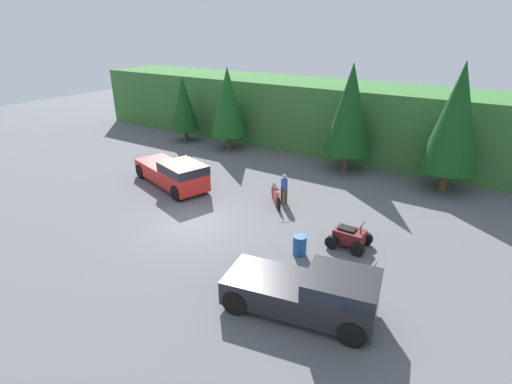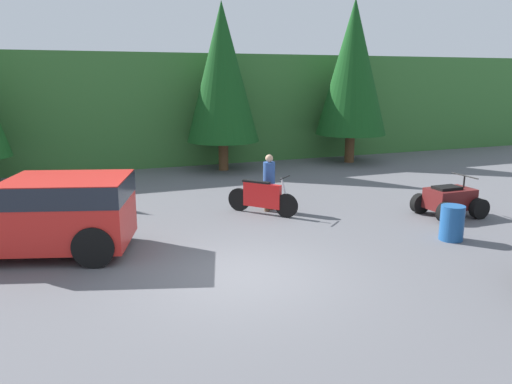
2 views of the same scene
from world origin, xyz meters
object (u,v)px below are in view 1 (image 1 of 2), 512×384
Objects in this scene: dirt_bike at (276,196)px; steel_barrel at (300,245)px; rider_person at (284,188)px; pickup_truck_red at (175,173)px; pickup_truck_second at (313,291)px; quad_atv at (349,237)px.

dirt_bike is 2.03× the size of steel_barrel.
rider_person is at bearing 90.33° from dirt_bike.
dirt_bike is at bearing 28.25° from pickup_truck_red.
pickup_truck_red is 10.21m from steel_barrel.
pickup_truck_red is 3.45× the size of dirt_bike.
pickup_truck_second reaches higher than quad_atv.
pickup_truck_red is 1.14× the size of pickup_truck_second.
dirt_bike reaches higher than quad_atv.
rider_person reaches higher than quad_atv.
steel_barrel is at bearing 0.85° from dirt_bike.
quad_atv is at bearing 26.15° from dirt_bike.
pickup_truck_red is at bearing 142.63° from pickup_truck_second.
steel_barrel is at bearing -130.74° from quad_atv.
steel_barrel is (3.16, -4.24, -0.50)m from rider_person.
dirt_bike is 1.04× the size of rider_person.
dirt_bike is (-5.64, 7.16, -0.45)m from pickup_truck_second.
dirt_bike reaches higher than steel_barrel.
dirt_bike is 5.27m from steel_barrel.
quad_atv is (11.36, -0.93, -0.49)m from pickup_truck_red.
quad_atv is at bearing 85.98° from pickup_truck_second.
steel_barrel is (-2.14, 3.22, -0.51)m from pickup_truck_second.
steel_barrel is (-1.53, -1.80, -0.02)m from quad_atv.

